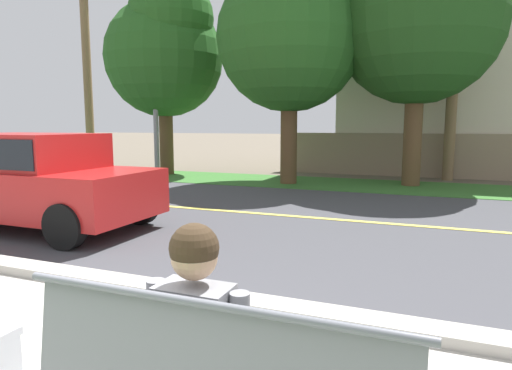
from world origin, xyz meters
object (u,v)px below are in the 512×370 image
at_px(streetlamp, 157,37).
at_px(shade_tree_centre, 424,6).
at_px(seated_person_grey, 206,338).
at_px(car_red_near, 26,176).
at_px(shade_tree_far_left, 166,48).
at_px(shade_tree_left, 294,26).

relative_size(streetlamp, shade_tree_centre, 1.07).
bearing_deg(seated_person_grey, car_red_near, 145.56).
relative_size(seated_person_grey, car_red_near, 0.29).
xyz_separation_m(streetlamp, shade_tree_far_left, (-0.02, 0.54, -0.28)).
bearing_deg(streetlamp, car_red_near, -73.36).
height_order(seated_person_grey, shade_tree_left, shade_tree_left).
height_order(streetlamp, shade_tree_centre, streetlamp).
xyz_separation_m(shade_tree_left, shade_tree_centre, (3.30, 0.82, 0.39)).
relative_size(streetlamp, shade_tree_far_left, 1.22).
bearing_deg(streetlamp, shade_tree_centre, 4.08).
distance_m(car_red_near, shade_tree_centre, 10.26).
distance_m(shade_tree_left, shade_tree_centre, 3.42).
bearing_deg(shade_tree_left, shade_tree_centre, 13.91).
height_order(car_red_near, shade_tree_far_left, shade_tree_far_left).
bearing_deg(shade_tree_far_left, streetlamp, -87.66).
bearing_deg(shade_tree_far_left, shade_tree_left, -9.84).
bearing_deg(streetlamp, shade_tree_far_left, 92.34).
bearing_deg(shade_tree_centre, shade_tree_far_left, -179.84).
bearing_deg(shade_tree_centre, car_red_near, -127.46).
xyz_separation_m(seated_person_grey, shade_tree_centre, (0.57, 11.10, 4.07)).
bearing_deg(shade_tree_far_left, shade_tree_centre, 0.16).
height_order(seated_person_grey, car_red_near, car_red_near).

